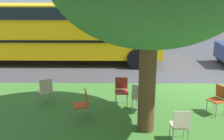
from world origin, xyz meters
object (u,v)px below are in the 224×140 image
chair_3 (180,124)px  chair_2 (46,89)px  chair_0 (218,97)px  chair_4 (121,89)px  school_bus (55,27)px  chair_1 (83,103)px  chair_5 (139,96)px

chair_3 → chair_2: bearing=-30.9°
chair_0 → chair_3: (1.50, 1.66, 0.00)m
chair_0 → chair_2: 5.32m
chair_0 → chair_4: 2.94m
chair_3 → school_bus: (4.54, -7.64, 1.24)m
chair_0 → chair_1: bearing=6.2°
chair_2 → chair_4: (-2.43, -0.08, 0.00)m
chair_1 → chair_4: size_ratio=1.00×
chair_2 → chair_3: (-3.78, 2.27, 0.00)m
chair_0 → school_bus: school_bus is taller
chair_3 → chair_4: size_ratio=1.00×
chair_3 → chair_5: bearing=-64.4°
chair_1 → chair_5: same height
chair_2 → school_bus: (0.75, -5.38, 1.24)m
chair_3 → chair_0: bearing=-132.1°
chair_0 → chair_1: (3.97, 0.43, 0.00)m
chair_5 → chair_4: bearing=-49.3°
chair_2 → chair_5: bearing=169.8°
chair_4 → chair_5: bearing=130.7°
chair_2 → school_bus: 5.57m
chair_5 → chair_2: bearing=-10.2°
chair_2 → school_bus: bearing=-82.0°
chair_4 → school_bus: 6.31m
chair_0 → chair_3: size_ratio=1.00×
chair_0 → school_bus: size_ratio=0.08×
chair_2 → school_bus: size_ratio=0.08×
chair_2 → chair_1: bearing=141.7°
chair_0 → school_bus: 8.59m
chair_1 → chair_2: same height
chair_4 → school_bus: bearing=-59.0°
chair_3 → chair_5: size_ratio=1.00×
chair_2 → chair_3: same height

